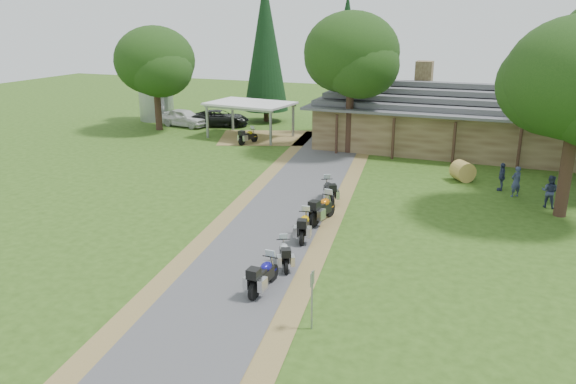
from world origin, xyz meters
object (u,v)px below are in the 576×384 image
at_px(motorcycle_row_c, 304,225).
at_px(hay_bale, 463,171).
at_px(silo, 155,86).
at_px(motorcycle_row_b, 284,253).
at_px(motorcycle_carport_a, 248,135).
at_px(car_white_sedan, 184,115).
at_px(lodge, 461,116).
at_px(car_dark_suv, 220,114).
at_px(motorcycle_row_d, 322,207).
at_px(motorcycle_row_e, 329,190).
at_px(carport, 250,120).
at_px(motorcycle_row_a, 264,273).

distance_m(motorcycle_row_c, hay_bale, 13.27).
relative_size(silo, motorcycle_row_b, 3.77).
bearing_deg(motorcycle_carport_a, car_white_sedan, 77.75).
relative_size(lodge, car_dark_suv, 3.82).
bearing_deg(motorcycle_row_d, motorcycle_row_c, -173.12).
bearing_deg(silo, motorcycle_row_b, -48.16).
xyz_separation_m(silo, motorcycle_row_b, (23.13, -25.83, -2.63)).
bearing_deg(motorcycle_carport_a, motorcycle_row_e, -122.88).
distance_m(silo, motorcycle_row_b, 34.78).
xyz_separation_m(lodge, motorcycle_row_d, (-4.65, -18.05, -1.72)).
bearing_deg(motorcycle_row_c, lodge, -25.77).
distance_m(lodge, motorcycle_row_b, 23.84).
distance_m(car_dark_suv, motorcycle_row_c, 27.29).
relative_size(lodge, hay_bale, 18.10).
xyz_separation_m(lodge, motorcycle_row_e, (-5.28, -15.01, -1.79)).
distance_m(lodge, carport, 16.19).
relative_size(car_white_sedan, motorcycle_row_c, 3.02).
bearing_deg(car_white_sedan, motorcycle_row_d, -125.50).
bearing_deg(car_dark_suv, motorcycle_carport_a, -154.61).
bearing_deg(motorcycle_row_d, carport, 43.90).
relative_size(lodge, motorcycle_row_d, 10.07).
xyz_separation_m(car_dark_suv, hay_bale, (21.59, -10.20, -0.48)).
bearing_deg(motorcycle_row_a, motorcycle_row_d, 4.00).
relative_size(motorcycle_row_b, motorcycle_row_d, 0.80).
xyz_separation_m(carport, car_dark_suv, (-4.56, 3.33, -0.33)).
height_order(carport, motorcycle_row_d, carport).
xyz_separation_m(motorcycle_row_c, motorcycle_row_e, (-0.53, 5.35, 0.00)).
xyz_separation_m(silo, hay_bale, (28.57, -10.87, -2.62)).
height_order(silo, hay_bale, silo).
distance_m(car_white_sedan, motorcycle_row_b, 30.55).
xyz_separation_m(carport, motorcycle_row_e, (10.81, -13.50, -0.74)).
distance_m(lodge, motorcycle_row_a, 25.90).
height_order(motorcycle_row_c, hay_bale, motorcycle_row_c).
distance_m(motorcycle_row_b, motorcycle_row_d, 5.29).
relative_size(car_white_sedan, motorcycle_row_a, 3.02).
xyz_separation_m(car_white_sedan, motorcycle_row_b, (19.01, -23.92, -0.39)).
height_order(motorcycle_row_b, motorcycle_carport_a, motorcycle_carport_a).
xyz_separation_m(car_dark_suv, motorcycle_carport_a, (5.41, -5.61, -0.43)).
relative_size(motorcycle_row_d, motorcycle_row_e, 1.09).
bearing_deg(silo, lodge, -5.17).
bearing_deg(motorcycle_carport_a, motorcycle_row_d, -127.88).
distance_m(motorcycle_row_e, motorcycle_carport_a, 15.01).
height_order(lodge, hay_bale, lodge).
xyz_separation_m(silo, carport, (11.54, -4.00, -1.81)).
relative_size(carport, motorcycle_row_a, 3.35).
bearing_deg(car_white_sedan, motorcycle_row_a, -134.64).
height_order(silo, car_dark_suv, silo).
bearing_deg(motorcycle_row_e, motorcycle_row_a, 155.39).
height_order(motorcycle_row_d, motorcycle_row_e, motorcycle_row_d).
relative_size(silo, car_white_sedan, 1.10).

